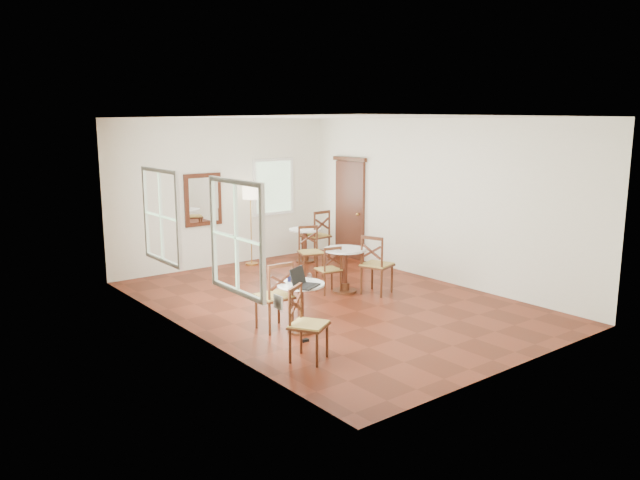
# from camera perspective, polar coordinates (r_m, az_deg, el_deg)

# --- Properties ---
(ground) EXTENTS (7.00, 7.00, 0.00)m
(ground) POSITION_cam_1_polar(r_m,az_deg,el_deg) (10.22, 1.04, -5.76)
(ground) COLOR #5E2010
(ground) RESTS_ON ground
(room_shell) EXTENTS (5.02, 7.02, 3.01)m
(room_shell) POSITION_cam_1_polar(r_m,az_deg,el_deg) (10.02, -0.18, 4.94)
(room_shell) COLOR white
(room_shell) RESTS_ON ground
(cafe_table_near) EXTENTS (0.67, 0.67, 0.71)m
(cafe_table_near) POSITION_cam_1_polar(r_m,az_deg,el_deg) (8.69, -1.79, -5.76)
(cafe_table_near) COLOR #4A2412
(cafe_table_near) RESTS_ON ground
(cafe_table_mid) EXTENTS (0.74, 0.74, 0.78)m
(cafe_table_mid) POSITION_cam_1_polar(r_m,az_deg,el_deg) (10.68, 2.32, -2.36)
(cafe_table_mid) COLOR #4A2412
(cafe_table_mid) RESTS_ON ground
(cafe_table_back) EXTENTS (0.68, 0.68, 0.71)m
(cafe_table_back) POSITION_cam_1_polar(r_m,az_deg,el_deg) (12.99, -1.40, -0.15)
(cafe_table_back) COLOR #4A2412
(cafe_table_back) RESTS_ON ground
(chair_near_a) EXTENTS (0.48, 0.48, 1.00)m
(chair_near_a) POSITION_cam_1_polar(r_m,az_deg,el_deg) (8.79, -4.19, -5.20)
(chair_near_a) COLOR #4A2412
(chair_near_a) RESTS_ON ground
(chair_near_b) EXTENTS (0.60, 0.60, 0.94)m
(chair_near_b) POSITION_cam_1_polar(r_m,az_deg,el_deg) (7.69, -1.23, -7.79)
(chair_near_b) COLOR #4A2412
(chair_near_b) RESTS_ON ground
(chair_mid_a) EXTENTS (0.45, 0.45, 0.84)m
(chair_mid_a) POSITION_cam_1_polar(r_m,az_deg,el_deg) (10.65, 0.83, -2.76)
(chair_mid_a) COLOR #4A2412
(chair_mid_a) RESTS_ON ground
(chair_mid_b) EXTENTS (0.60, 0.60, 1.03)m
(chair_mid_b) POSITION_cam_1_polar(r_m,az_deg,el_deg) (10.63, 5.23, -2.29)
(chair_mid_b) COLOR #4A2412
(chair_mid_b) RESTS_ON ground
(chair_back_a) EXTENTS (0.53, 0.53, 1.09)m
(chair_back_a) POSITION_cam_1_polar(r_m,az_deg,el_deg) (13.14, -0.32, 0.43)
(chair_back_a) COLOR #4A2412
(chair_back_a) RESTS_ON ground
(chair_back_b) EXTENTS (0.57, 0.57, 0.96)m
(chair_back_b) POSITION_cam_1_polar(r_m,az_deg,el_deg) (11.83, -0.89, -1.08)
(chair_back_b) COLOR #4A2412
(chair_back_b) RESTS_ON ground
(floor_lamp) EXTENTS (0.32, 0.32, 1.66)m
(floor_lamp) POSITION_cam_1_polar(r_m,az_deg,el_deg) (12.70, -6.47, 3.94)
(floor_lamp) COLOR #BF8C3F
(floor_lamp) RESTS_ON ground
(laptop) EXTENTS (0.45, 0.42, 0.26)m
(laptop) POSITION_cam_1_polar(r_m,az_deg,el_deg) (8.44, -1.61, -3.90)
(laptop) COLOR black
(laptop) RESTS_ON cafe_table_near
(mouse) EXTENTS (0.11, 0.08, 0.04)m
(mouse) POSITION_cam_1_polar(r_m,az_deg,el_deg) (8.62, -1.98, -3.88)
(mouse) COLOR black
(mouse) RESTS_ON cafe_table_near
(navy_mug) EXTENTS (0.10, 0.07, 0.08)m
(navy_mug) POSITION_cam_1_polar(r_m,az_deg,el_deg) (8.72, -2.81, -3.59)
(navy_mug) COLOR black
(navy_mug) RESTS_ON cafe_table_near
(water_glass) EXTENTS (0.06, 0.06, 0.10)m
(water_glass) POSITION_cam_1_polar(r_m,az_deg,el_deg) (8.76, -0.97, -3.43)
(water_glass) COLOR white
(water_glass) RESTS_ON cafe_table_near
(power_adapter) EXTENTS (0.10, 0.06, 0.04)m
(power_adapter) POSITION_cam_1_polar(r_m,az_deg,el_deg) (8.44, -1.39, -9.28)
(power_adapter) COLOR black
(power_adapter) RESTS_ON ground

